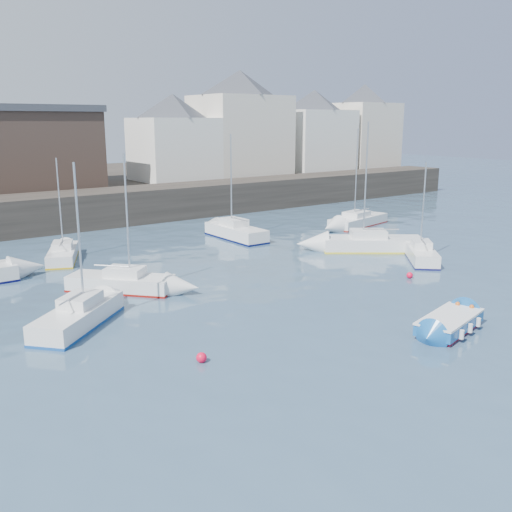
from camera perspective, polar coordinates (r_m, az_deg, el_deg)
water at (r=24.72m, az=17.01°, el=-8.57°), size 220.00×220.00×0.00m
quay_wall at (r=52.38m, az=-15.22°, el=4.67°), size 90.00×5.00×3.00m
land_strip at (r=69.34m, az=-20.76°, el=6.22°), size 90.00×32.00×2.80m
bldg_east_a at (r=67.56m, az=-1.59°, el=13.20°), size 13.36×13.36×11.80m
bldg_east_b at (r=74.06m, az=5.80°, el=12.43°), size 11.88×11.88×9.95m
bldg_east_c at (r=80.39m, az=10.68°, el=12.70°), size 11.14×11.14×10.95m
bldg_east_d at (r=62.41m, az=-8.23°, el=11.74°), size 11.14×11.14×8.95m
warehouse at (r=57.80m, az=-24.15°, el=9.87°), size 16.40×10.40×7.60m
blue_dinghy at (r=26.42m, az=18.79°, el=-6.33°), size 4.13×2.49×0.74m
sailboat_a at (r=26.84m, az=-17.31°, el=-5.68°), size 5.37×5.03×7.26m
sailboat_b at (r=31.72m, az=-13.33°, el=-2.57°), size 5.18×5.49×7.37m
sailboat_c at (r=38.91m, az=16.20°, el=0.21°), size 4.46×4.63×6.42m
sailboat_d at (r=41.23m, az=11.54°, el=1.27°), size 6.96×6.00×8.95m
sailboat_f at (r=44.57m, az=-2.04°, el=2.46°), size 2.01×6.19×8.03m
sailboat_g at (r=50.91m, az=10.17°, el=3.52°), size 6.90×3.43×8.37m
sailboat_h at (r=39.80m, az=-18.76°, el=0.23°), size 3.59×5.41×6.67m
buoy_near at (r=22.26m, az=-5.46°, el=-10.52°), size 0.41×0.41×0.41m
buoy_mid at (r=34.66m, az=15.10°, el=-2.14°), size 0.37×0.37×0.37m
buoy_far at (r=34.30m, az=-14.28°, el=-2.26°), size 0.44×0.44×0.44m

